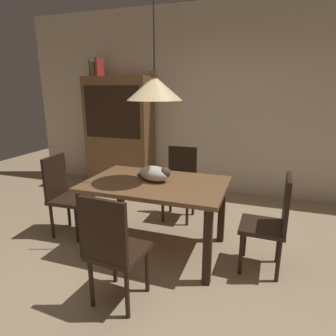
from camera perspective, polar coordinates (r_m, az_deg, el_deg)
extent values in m
plane|color=tan|center=(2.74, -4.77, -21.79)|extent=(10.00, 10.00, 0.00)
cube|color=beige|center=(4.73, 8.06, 12.77)|extent=(6.40, 0.10, 2.90)
cube|color=brown|center=(2.91, -2.45, -3.16)|extent=(1.40, 0.90, 0.04)
cube|color=black|center=(3.01, -16.43, -10.84)|extent=(0.07, 0.07, 0.71)
cube|color=black|center=(2.56, 7.81, -15.22)|extent=(0.07, 0.07, 0.71)
cube|color=black|center=(3.62, -9.34, -5.88)|extent=(0.07, 0.07, 0.71)
cube|color=black|center=(3.25, 10.55, -8.44)|extent=(0.07, 0.07, 0.71)
cube|color=black|center=(2.84, 18.14, -10.95)|extent=(0.41, 0.41, 0.04)
cube|color=black|center=(2.75, 22.36, -6.40)|extent=(0.05, 0.38, 0.48)
cylinder|color=black|center=(3.09, 14.92, -13.13)|extent=(0.04, 0.04, 0.41)
cylinder|color=black|center=(2.82, 14.20, -16.13)|extent=(0.04, 0.04, 0.41)
cylinder|color=black|center=(3.09, 20.99, -13.71)|extent=(0.04, 0.04, 0.41)
cylinder|color=black|center=(2.81, 20.97, -16.78)|extent=(0.04, 0.04, 0.41)
cube|color=black|center=(3.51, -18.66, -5.88)|extent=(0.42, 0.42, 0.04)
cube|color=black|center=(3.53, -21.43, -1.55)|extent=(0.06, 0.38, 0.48)
cylinder|color=black|center=(3.39, -17.57, -10.68)|extent=(0.04, 0.04, 0.41)
cylinder|color=black|center=(3.64, -14.82, -8.65)|extent=(0.04, 0.04, 0.41)
cylinder|color=black|center=(3.57, -21.95, -9.77)|extent=(0.04, 0.04, 0.41)
cylinder|color=black|center=(3.80, -19.03, -7.92)|extent=(0.04, 0.04, 0.41)
cube|color=black|center=(2.37, -9.66, -15.90)|extent=(0.43, 0.43, 0.04)
cube|color=black|center=(2.12, -12.66, -12.09)|extent=(0.38, 0.06, 0.48)
cylinder|color=black|center=(2.54, -4.14, -19.41)|extent=(0.04, 0.04, 0.41)
cylinder|color=black|center=(2.68, -10.54, -17.62)|extent=(0.04, 0.04, 0.41)
cylinder|color=black|center=(2.32, -8.08, -23.44)|extent=(0.04, 0.04, 0.41)
cylinder|color=black|center=(2.47, -14.90, -21.09)|extent=(0.04, 0.04, 0.41)
cube|color=black|center=(3.72, 2.09, -3.83)|extent=(0.40, 0.40, 0.04)
cube|color=black|center=(3.81, 2.88, 0.71)|extent=(0.38, 0.04, 0.48)
cylinder|color=black|center=(3.71, -1.04, -7.64)|extent=(0.04, 0.04, 0.41)
cylinder|color=black|center=(3.62, 3.80, -8.25)|extent=(0.04, 0.04, 0.41)
cylinder|color=black|center=(3.99, 0.49, -5.93)|extent=(0.04, 0.04, 0.41)
cylinder|color=black|center=(3.91, 4.99, -6.45)|extent=(0.04, 0.04, 0.41)
ellipsoid|color=beige|center=(2.93, -2.78, -1.10)|extent=(0.39, 0.32, 0.15)
sphere|color=brown|center=(2.86, -0.56, -0.96)|extent=(0.11, 0.11, 0.11)
cylinder|color=brown|center=(3.04, -4.44, -1.49)|extent=(0.18, 0.04, 0.04)
cone|color=beige|center=(2.76, -2.67, 15.48)|extent=(0.52, 0.52, 0.22)
cylinder|color=#513D23|center=(2.76, -2.71, 18.18)|extent=(0.08, 0.08, 0.04)
cylinder|color=black|center=(2.84, -2.87, 29.13)|extent=(0.01, 0.01, 1.04)
cube|color=brown|center=(4.96, -9.56, 6.72)|extent=(1.10, 0.44, 1.85)
cube|color=black|center=(4.72, -11.06, 10.75)|extent=(0.97, 0.01, 0.81)
cube|color=black|center=(5.16, -9.12, -3.03)|extent=(1.12, 0.45, 0.08)
cube|color=#427A4C|center=(5.14, -14.63, 18.55)|extent=(0.03, 0.20, 0.26)
cube|color=brown|center=(5.10, -14.01, 18.39)|extent=(0.06, 0.24, 0.22)
cube|color=#B73833|center=(5.07, -13.36, 18.79)|extent=(0.04, 0.22, 0.28)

